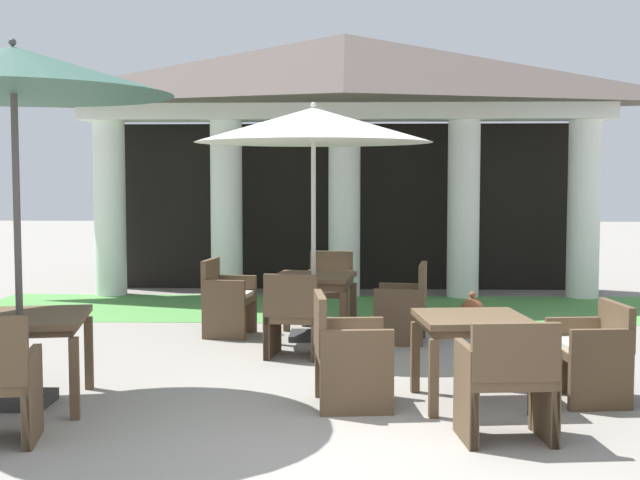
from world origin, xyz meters
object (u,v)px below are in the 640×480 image
(patio_umbrella_mid_left, at_px, (13,73))
(patio_chair_far_back_south, at_px, (295,318))
(patio_chair_far_back_west, at_px, (227,300))
(patio_chair_near_foreground_east, at_px, (592,353))
(terracotta_urn, at_px, (472,314))
(patio_table_far_back, at_px, (314,284))
(patio_umbrella_far_back, at_px, (313,127))
(patio_table_near_foreground, at_px, (472,328))
(patio_chair_near_foreground_south, at_px, (507,381))
(patio_table_mid_left, at_px, (20,326))
(patio_chair_far_back_east, at_px, (404,306))
(patio_chair_near_foreground_west, at_px, (348,354))
(patio_chair_far_back_north, at_px, (329,291))

(patio_umbrella_mid_left, bearing_deg, patio_chair_far_back_south, 43.05)
(patio_chair_far_back_south, bearing_deg, patio_chair_far_back_west, 134.96)
(patio_chair_near_foreground_east, height_order, terracotta_urn, patio_chair_near_foreground_east)
(patio_table_far_back, distance_m, patio_umbrella_far_back, 1.76)
(patio_table_near_foreground, relative_size, terracotta_urn, 1.98)
(patio_chair_near_foreground_east, bearing_deg, patio_table_near_foreground, 90.00)
(patio_table_near_foreground, xyz_separation_m, patio_chair_near_foreground_south, (0.11, -0.99, -0.19))
(patio_table_mid_left, distance_m, patio_chair_far_back_south, 2.83)
(patio_chair_near_foreground_east, relative_size, patio_umbrella_mid_left, 0.28)
(patio_table_far_back, bearing_deg, patio_chair_far_back_east, -8.11)
(patio_chair_far_back_east, bearing_deg, patio_chair_far_back_south, 134.90)
(patio_umbrella_far_back, xyz_separation_m, patio_chair_far_back_south, (-0.14, -1.01, -1.98))
(patio_chair_near_foreground_east, height_order, patio_table_far_back, patio_chair_near_foreground_east)
(patio_chair_near_foreground_south, bearing_deg, terracotta_urn, 78.98)
(patio_table_mid_left, distance_m, patio_table_far_back, 3.66)
(patio_table_mid_left, bearing_deg, patio_chair_far_back_south, 43.05)
(terracotta_urn, bearing_deg, patio_chair_far_back_south, -141.84)
(patio_chair_near_foreground_south, height_order, patio_umbrella_far_back, patio_umbrella_far_back)
(patio_table_mid_left, bearing_deg, patio_chair_near_foreground_west, 2.10)
(patio_table_far_back, bearing_deg, patio_chair_far_back_north, 81.89)
(patio_table_far_back, bearing_deg, patio_umbrella_far_back, 180.00)
(patio_chair_far_back_north, xyz_separation_m, patio_chair_far_back_east, (0.87, -1.15, -0.01))
(patio_table_mid_left, distance_m, patio_chair_far_back_east, 4.25)
(patio_chair_near_foreground_south, xyz_separation_m, patio_table_mid_left, (-3.70, 0.78, 0.22))
(patio_umbrella_far_back, distance_m, patio_chair_far_back_south, 2.22)
(patio_chair_near_foreground_south, height_order, patio_chair_far_back_west, patio_chair_far_back_west)
(patio_table_far_back, height_order, patio_chair_far_back_west, patio_chair_far_back_west)
(patio_table_near_foreground, xyz_separation_m, patio_chair_near_foreground_east, (0.99, 0.11, -0.21))
(patio_chair_far_back_south, relative_size, terracotta_urn, 1.85)
(patio_chair_near_foreground_west, bearing_deg, patio_chair_far_back_east, 161.04)
(patio_chair_near_foreground_east, relative_size, patio_chair_near_foreground_west, 0.89)
(patio_chair_near_foreground_east, relative_size, patio_table_far_back, 0.82)
(patio_chair_near_foreground_east, height_order, patio_umbrella_far_back, patio_umbrella_far_back)
(patio_chair_near_foreground_south, distance_m, terracotta_urn, 4.30)
(patio_table_near_foreground, height_order, patio_chair_far_back_east, patio_chair_far_back_east)
(patio_chair_near_foreground_south, distance_m, patio_umbrella_mid_left, 4.38)
(patio_chair_near_foreground_east, bearing_deg, patio_chair_near_foreground_south, 135.03)
(patio_table_far_back, relative_size, patio_chair_far_back_east, 1.12)
(patio_umbrella_far_back, height_order, patio_chair_far_back_north, patio_umbrella_far_back)
(patio_table_far_back, relative_size, patio_umbrella_far_back, 0.37)
(terracotta_urn, bearing_deg, patio_table_mid_left, -139.27)
(patio_table_near_foreground, relative_size, patio_table_mid_left, 0.78)
(patio_table_far_back, bearing_deg, patio_chair_near_foreground_east, -47.74)
(patio_chair_far_back_north, bearing_deg, patio_table_near_foreground, 116.62)
(patio_umbrella_far_back, xyz_separation_m, patio_chair_far_back_north, (0.14, 1.01, -1.97))
(patio_chair_near_foreground_south, bearing_deg, patio_table_near_foreground, 90.00)
(patio_table_mid_left, bearing_deg, patio_chair_far_back_north, 59.21)
(patio_umbrella_mid_left, bearing_deg, patio_chair_near_foreground_east, 3.87)
(patio_chair_far_back_south, relative_size, patio_chair_far_back_east, 0.99)
(patio_table_near_foreground, bearing_deg, patio_table_far_back, 117.08)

